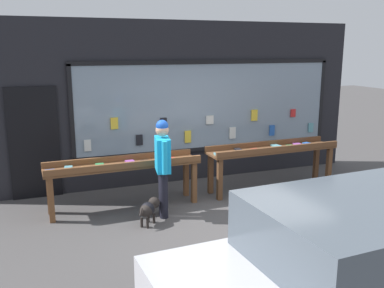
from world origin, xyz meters
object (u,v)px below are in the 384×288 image
(display_table_right, at_px, (272,153))
(person_browsing, at_px, (163,161))
(small_dog, at_px, (149,208))
(display_table_left, at_px, (123,169))
(parked_car, at_px, (376,263))

(display_table_right, xyz_separation_m, person_browsing, (-2.45, -0.61, 0.21))
(small_dog, bearing_deg, display_table_left, 58.08)
(person_browsing, bearing_deg, display_table_left, 51.11)
(display_table_left, distance_m, parked_car, 4.52)
(person_browsing, distance_m, small_dog, 0.80)
(small_dog, bearing_deg, display_table_right, -28.70)
(display_table_left, height_order, small_dog, display_table_left)
(display_table_right, height_order, person_browsing, person_browsing)
(display_table_left, xyz_separation_m, small_dog, (0.22, -0.86, -0.45))
(parked_car, bearing_deg, person_browsing, 103.61)
(small_dog, bearing_deg, person_browsing, -7.74)
(display_table_right, xyz_separation_m, small_dog, (-2.77, -0.86, -0.48))
(display_table_left, distance_m, person_browsing, 0.85)
(display_table_left, bearing_deg, small_dog, -75.91)
(display_table_left, height_order, parked_car, parked_car)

